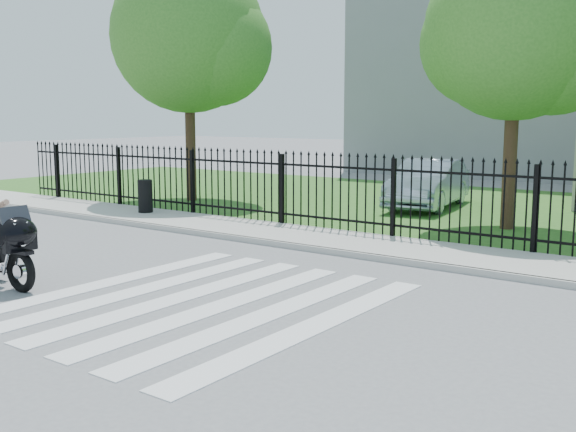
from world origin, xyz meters
The scene contains 11 objects.
ground centered at (0.00, 0.00, 0.00)m, with size 120.00×120.00×0.00m, color slate.
crosswalk centered at (0.00, 0.00, 0.01)m, with size 5.00×5.50×0.01m, color silver, non-canonical shape.
sidewalk centered at (0.00, 5.00, 0.06)m, with size 40.00×2.00×0.12m, color #ADAAA3.
curb centered at (0.00, 4.00, 0.06)m, with size 40.00×0.12×0.12m, color #ADAAA3.
grass_strip centered at (0.00, 12.00, 0.01)m, with size 40.00×12.00×0.02m, color #2D5F20.
iron_fence centered at (0.00, 6.00, 0.90)m, with size 26.00×0.04×1.80m.
tree_left centered at (-8.50, 8.50, 5.17)m, with size 4.80×4.80×7.58m.
tree_mid centered at (1.50, 9.00, 4.67)m, with size 4.20×4.20×6.78m.
building_tall centered at (-3.00, 26.00, 6.00)m, with size 15.00×10.00×12.00m, color gray.
parked_car centered at (-1.63, 11.33, 0.73)m, with size 1.50×4.29×1.41m, color #98ABBF.
litter_bin centered at (-7.07, 5.27, 0.56)m, with size 0.39×0.39×0.88m, color black.
Camera 1 is at (6.71, -6.97, 2.70)m, focal length 42.00 mm.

